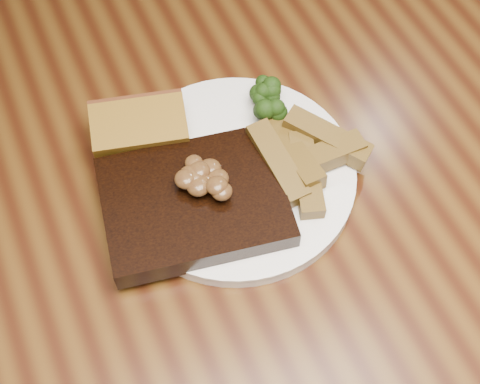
{
  "coord_description": "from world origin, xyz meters",
  "views": [
    {
      "loc": [
        -0.16,
        -0.32,
        1.36
      ],
      "look_at": [
        -0.02,
        0.01,
        0.78
      ],
      "focal_mm": 50.0,
      "sensor_mm": 36.0,
      "label": 1
    }
  ],
  "objects_px": {
    "dining_table": "(255,245)",
    "steak": "(194,203)",
    "chair_far": "(94,3)",
    "garlic_bread": "(141,136)",
    "potato_wedges": "(293,139)",
    "plate": "(235,175)"
  },
  "relations": [
    {
      "from": "plate",
      "to": "potato_wedges",
      "type": "bearing_deg",
      "value": 5.16
    },
    {
      "from": "dining_table",
      "to": "steak",
      "type": "height_order",
      "value": "steak"
    },
    {
      "from": "garlic_bread",
      "to": "steak",
      "type": "bearing_deg",
      "value": -64.58
    },
    {
      "from": "dining_table",
      "to": "chair_far",
      "type": "bearing_deg",
      "value": 91.2
    },
    {
      "from": "chair_far",
      "to": "garlic_bread",
      "type": "xyz_separation_m",
      "value": [
        -0.07,
        -0.59,
        0.33
      ]
    },
    {
      "from": "dining_table",
      "to": "potato_wedges",
      "type": "bearing_deg",
      "value": 36.13
    },
    {
      "from": "steak",
      "to": "plate",
      "type": "bearing_deg",
      "value": 33.67
    },
    {
      "from": "chair_far",
      "to": "garlic_bread",
      "type": "distance_m",
      "value": 0.68
    },
    {
      "from": "plate",
      "to": "potato_wedges",
      "type": "height_order",
      "value": "potato_wedges"
    },
    {
      "from": "dining_table",
      "to": "garlic_bread",
      "type": "relative_size",
      "value": 16.01
    },
    {
      "from": "plate",
      "to": "steak",
      "type": "bearing_deg",
      "value": -156.27
    },
    {
      "from": "chair_far",
      "to": "potato_wedges",
      "type": "bearing_deg",
      "value": 116.01
    },
    {
      "from": "chair_far",
      "to": "garlic_bread",
      "type": "relative_size",
      "value": 8.15
    },
    {
      "from": "potato_wedges",
      "to": "dining_table",
      "type": "bearing_deg",
      "value": -143.87
    },
    {
      "from": "steak",
      "to": "garlic_bread",
      "type": "distance_m",
      "value": 0.1
    },
    {
      "from": "potato_wedges",
      "to": "chair_far",
      "type": "bearing_deg",
      "value": 96.83
    },
    {
      "from": "steak",
      "to": "garlic_bread",
      "type": "height_order",
      "value": "steak"
    },
    {
      "from": "garlic_bread",
      "to": "potato_wedges",
      "type": "relative_size",
      "value": 0.8
    },
    {
      "from": "garlic_bread",
      "to": "plate",
      "type": "bearing_deg",
      "value": -30.88
    },
    {
      "from": "garlic_bread",
      "to": "dining_table",
      "type": "bearing_deg",
      "value": -40.47
    },
    {
      "from": "chair_far",
      "to": "steak",
      "type": "relative_size",
      "value": 4.49
    },
    {
      "from": "dining_table",
      "to": "chair_far",
      "type": "height_order",
      "value": "chair_far"
    }
  ]
}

